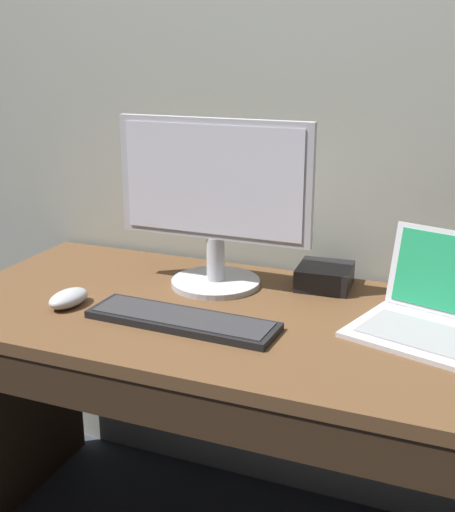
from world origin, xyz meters
name	(u,v)px	position (x,y,z in m)	size (l,w,h in m)	color
desk	(249,389)	(0.00, -0.02, 0.55)	(1.56, 0.70, 0.74)	brown
laptop_silver	(440,310)	(0.42, 0.07, 0.79)	(0.39, 0.37, 0.21)	silver
external_monitor	(214,203)	(-0.16, 0.15, 0.97)	(0.52, 0.24, 0.44)	#B7B7BC
wired_keyboard	(182,320)	(-0.13, -0.11, 0.75)	(0.46, 0.14, 0.02)	black
computer_mouse	(69,298)	(-0.44, -0.12, 0.76)	(0.07, 0.12, 0.04)	#B7B7BC
external_drive_box	(325,276)	(0.11, 0.25, 0.77)	(0.14, 0.15, 0.06)	black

